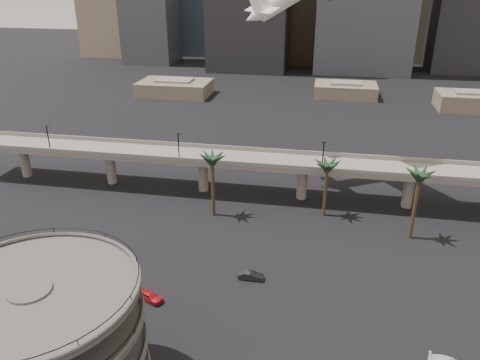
% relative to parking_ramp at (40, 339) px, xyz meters
% --- Properties ---
extents(parking_ramp, '(22.20, 22.20, 17.35)m').
position_rel_parking_ramp_xyz_m(parking_ramp, '(0.00, 0.00, 0.00)').
color(parking_ramp, '#474442').
rests_on(parking_ramp, ground).
extents(overpass, '(130.00, 9.30, 14.70)m').
position_rel_parking_ramp_xyz_m(overpass, '(13.00, 59.00, -2.50)').
color(overpass, slate).
rests_on(overpass, ground).
extents(palm_trees, '(42.40, 10.40, 14.00)m').
position_rel_parking_ramp_xyz_m(palm_trees, '(27.02, 48.65, 1.59)').
color(palm_trees, '#45361D').
rests_on(palm_trees, ground).
extents(low_buildings, '(135.00, 27.50, 6.80)m').
position_rel_parking_ramp_xyz_m(low_buildings, '(19.89, 146.30, -6.97)').
color(low_buildings, '#6A624E').
rests_on(low_buildings, ground).
extents(car_a, '(4.73, 3.20, 1.50)m').
position_rel_parking_ramp_xyz_m(car_a, '(3.94, 19.82, -9.09)').
color(car_a, red).
rests_on(car_a, ground).
extents(car_b, '(4.15, 1.48, 1.36)m').
position_rel_parking_ramp_xyz_m(car_b, '(18.03, 27.82, -9.15)').
color(car_b, '#222328').
rests_on(car_b, ground).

